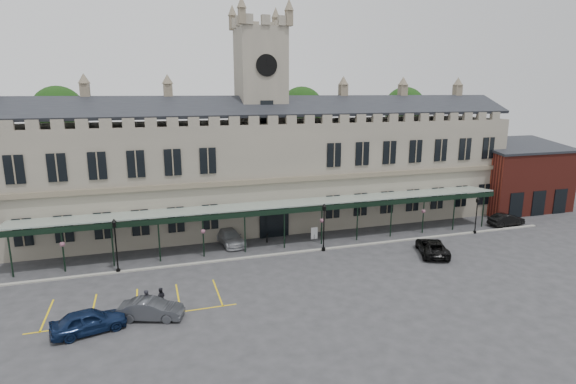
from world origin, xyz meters
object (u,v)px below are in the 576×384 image
object	(u,v)px
person_a	(148,302)
person_b	(161,298)
traffic_cone	(439,251)
car_right_b	(506,220)
lamp_post_mid	(324,223)
car_taxi	(230,237)
car_left_a	(89,321)
car_van	(432,247)
clock_tower	(261,112)
lamp_post_right	(477,212)
station_building	(262,170)
car_left_b	(151,309)
lamp_post_left	(116,241)
sign_board	(314,233)

from	to	relation	value
person_a	person_b	xyz separation A→B (m)	(0.90, 0.76, -0.14)
traffic_cone	car_right_b	size ratio (longest dim) A/B	0.18
lamp_post_mid	car_taxi	world-z (taller)	lamp_post_mid
car_left_a	car_van	distance (m)	30.38
person_a	clock_tower	bearing A→B (deg)	0.37
car_right_b	person_a	xyz separation A→B (m)	(-40.15, -9.70, 0.20)
car_left_a	lamp_post_right	bearing A→B (deg)	-89.43
station_building	car_taxi	xyz separation A→B (m)	(-5.00, -5.91, -5.72)
lamp_post_right	person_a	world-z (taller)	lamp_post_right
car_left_b	lamp_post_mid	bearing A→B (deg)	-42.68
station_building	lamp_post_left	bearing A→B (deg)	-146.34
station_building	car_right_b	xyz separation A→B (m)	(26.95, -9.25, -5.75)
car_left_b	lamp_post_right	bearing A→B (deg)	-56.63
lamp_post_left	traffic_cone	world-z (taller)	lamp_post_left
lamp_post_mid	lamp_post_right	size ratio (longest dim) A/B	1.16
lamp_post_left	sign_board	xyz separation A→B (m)	(19.43, 3.37, -2.26)
lamp_post_left	car_left_b	world-z (taller)	lamp_post_left
clock_tower	car_left_a	distance (m)	29.19
lamp_post_mid	car_left_a	bearing A→B (deg)	-154.63
lamp_post_mid	sign_board	bearing A→B (deg)	83.37
car_right_b	car_left_a	bearing A→B (deg)	101.82
person_a	person_b	size ratio (longest dim) A/B	1.18
lamp_post_mid	car_right_b	xyz separation A→B (m)	(23.53, 1.43, -2.14)
car_taxi	person_a	world-z (taller)	person_a
lamp_post_mid	sign_board	xyz separation A→B (m)	(0.43, 3.68, -2.24)
traffic_cone	person_b	xyz separation A→B (m)	(-25.95, -3.22, 0.39)
clock_tower	lamp_post_mid	size ratio (longest dim) A/B	5.15
traffic_cone	car_right_b	xyz separation A→B (m)	(13.30, 5.72, 0.33)
person_a	traffic_cone	bearing A→B (deg)	-46.48
lamp_post_right	car_left_b	xyz separation A→B (m)	(-34.47, -9.12, -1.74)
clock_tower	lamp_post_right	bearing A→B (deg)	-26.40
station_building	car_taxi	size ratio (longest dim) A/B	11.60
traffic_cone	sign_board	xyz separation A→B (m)	(-9.81, 7.97, 0.24)
lamp_post_mid	sign_board	distance (m)	4.33
lamp_post_right	person_a	distance (m)	35.71
clock_tower	person_a	world-z (taller)	clock_tower
car_van	person_a	size ratio (longest dim) A/B	2.89
car_right_b	lamp_post_right	bearing A→B (deg)	101.25
car_van	clock_tower	bearing A→B (deg)	-26.47
car_left_a	person_b	distance (m)	5.03
car_taxi	person_a	xyz separation A→B (m)	(-8.20, -13.04, 0.16)
traffic_cone	sign_board	distance (m)	12.64
car_van	car_right_b	size ratio (longest dim) A/B	1.22
car_left_b	car_right_b	xyz separation A→B (m)	(39.94, 10.45, -0.00)
station_building	car_left_b	world-z (taller)	station_building
lamp_post_right	car_left_a	xyz separation A→B (m)	(-38.35, -9.73, -1.67)
car_left_a	station_building	bearing A→B (deg)	-53.38
car_taxi	car_van	distance (m)	20.06
lamp_post_left	lamp_post_mid	bearing A→B (deg)	-0.94
sign_board	car_left_b	size ratio (longest dim) A/B	0.29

